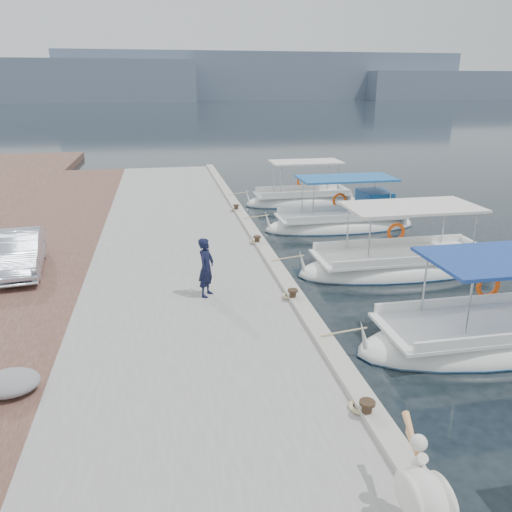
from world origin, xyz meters
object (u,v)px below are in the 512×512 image
(parked_car, at_px, (19,252))
(fishing_caique_d, at_px, (342,224))
(pelican, at_px, (424,494))
(fishing_caique_b, at_px, (501,338))
(fishing_caique_c, at_px, (401,267))
(fishing_caique_e, at_px, (302,202))
(fisherman, at_px, (206,267))

(parked_car, bearing_deg, fishing_caique_d, 12.96)
(parked_car, bearing_deg, pelican, -63.50)
(fishing_caique_d, bearing_deg, fishing_caique_b, -88.79)
(fishing_caique_c, distance_m, parked_car, 12.26)
(fishing_caique_c, height_order, parked_car, fishing_caique_c)
(fishing_caique_e, xyz_separation_m, pelican, (-4.20, -20.36, 0.98))
(fishing_caique_b, bearing_deg, fishing_caique_d, 91.21)
(fisherman, bearing_deg, fishing_caique_b, -84.50)
(fishing_caique_d, height_order, pelican, fishing_caique_d)
(fishing_caique_b, height_order, fishing_caique_e, same)
(parked_car, bearing_deg, fishing_caique_c, -11.51)
(fishing_caique_c, distance_m, fisherman, 7.14)
(fishing_caique_d, xyz_separation_m, fishing_caique_e, (-0.46, 4.84, -0.07))
(fishing_caique_b, relative_size, parked_car, 2.01)
(pelican, bearing_deg, fishing_caique_c, 64.81)
(parked_car, bearing_deg, fishing_caique_e, 31.37)
(fishing_caique_b, xyz_separation_m, fishing_caique_d, (-0.22, 10.49, 0.07))
(fishing_caique_c, distance_m, pelican, 11.28)
(fishing_caique_e, height_order, fisherman, fishing_caique_e)
(fishing_caique_c, bearing_deg, fishing_caique_d, 91.24)
(fishing_caique_b, distance_m, pelican, 7.09)
(fishing_caique_c, xyz_separation_m, parked_car, (-12.19, 0.89, 0.98))
(fishing_caique_b, relative_size, fisherman, 4.56)
(pelican, xyz_separation_m, fisherman, (-1.96, 8.11, 0.20))
(fishing_caique_d, distance_m, fishing_caique_e, 4.86)
(fishing_caique_b, bearing_deg, fisherman, 155.81)
(fishing_caique_b, relative_size, fishing_caique_d, 1.10)
(pelican, bearing_deg, parked_car, 123.85)
(fishing_caique_b, distance_m, fisherman, 7.60)
(fishing_caique_e, relative_size, pelican, 3.93)
(fisherman, bearing_deg, fishing_caique_d, -12.10)
(fishing_caique_e, bearing_deg, fishing_caique_c, -86.75)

